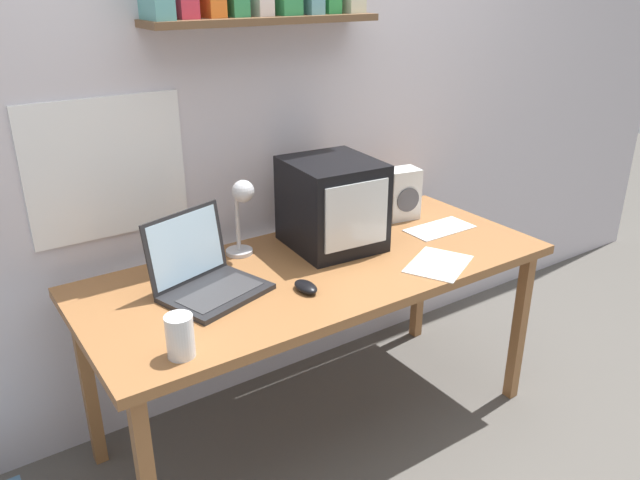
{
  "coord_description": "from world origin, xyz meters",
  "views": [
    {
      "loc": [
        -1.16,
        -1.7,
        1.7
      ],
      "look_at": [
        0.0,
        0.0,
        0.82
      ],
      "focal_mm": 35.0,
      "sensor_mm": 36.0,
      "label": 1
    }
  ],
  "objects_px": {
    "desk_lamp": "(242,207)",
    "computer_mouse": "(306,287)",
    "juice_glass": "(180,338)",
    "loose_paper_near_monitor": "(440,229)",
    "crt_monitor": "(332,204)",
    "laptop": "(203,273)",
    "corner_desk": "(320,279)",
    "space_heater": "(402,194)",
    "loose_paper_near_laptop": "(438,264)"
  },
  "relations": [
    {
      "from": "space_heater",
      "to": "juice_glass",
      "type": "bearing_deg",
      "value": -148.75
    },
    {
      "from": "corner_desk",
      "to": "space_heater",
      "type": "xyz_separation_m",
      "value": [
        0.57,
        0.2,
        0.17
      ]
    },
    {
      "from": "space_heater",
      "to": "loose_paper_near_laptop",
      "type": "height_order",
      "value": "space_heater"
    },
    {
      "from": "laptop",
      "to": "loose_paper_near_laptop",
      "type": "distance_m",
      "value": 0.85
    },
    {
      "from": "laptop",
      "to": "desk_lamp",
      "type": "relative_size",
      "value": 1.28
    },
    {
      "from": "crt_monitor",
      "to": "loose_paper_near_laptop",
      "type": "distance_m",
      "value": 0.46
    },
    {
      "from": "crt_monitor",
      "to": "laptop",
      "type": "distance_m",
      "value": 0.59
    },
    {
      "from": "loose_paper_near_monitor",
      "to": "loose_paper_near_laptop",
      "type": "distance_m",
      "value": 0.35
    },
    {
      "from": "desk_lamp",
      "to": "loose_paper_near_monitor",
      "type": "xyz_separation_m",
      "value": [
        0.8,
        -0.22,
        -0.2
      ]
    },
    {
      "from": "laptop",
      "to": "juice_glass",
      "type": "bearing_deg",
      "value": -141.0
    },
    {
      "from": "desk_lamp",
      "to": "crt_monitor",
      "type": "bearing_deg",
      "value": -20.98
    },
    {
      "from": "corner_desk",
      "to": "loose_paper_near_monitor",
      "type": "bearing_deg",
      "value": 0.98
    },
    {
      "from": "corner_desk",
      "to": "desk_lamp",
      "type": "xyz_separation_m",
      "value": [
        -0.19,
        0.23,
        0.26
      ]
    },
    {
      "from": "crt_monitor",
      "to": "juice_glass",
      "type": "relative_size",
      "value": 2.99
    },
    {
      "from": "laptop",
      "to": "loose_paper_near_monitor",
      "type": "distance_m",
      "value": 1.05
    },
    {
      "from": "corner_desk",
      "to": "desk_lamp",
      "type": "bearing_deg",
      "value": 130.25
    },
    {
      "from": "desk_lamp",
      "to": "computer_mouse",
      "type": "distance_m",
      "value": 0.41
    },
    {
      "from": "crt_monitor",
      "to": "loose_paper_near_monitor",
      "type": "distance_m",
      "value": 0.51
    },
    {
      "from": "laptop",
      "to": "computer_mouse",
      "type": "height_order",
      "value": "laptop"
    },
    {
      "from": "laptop",
      "to": "desk_lamp",
      "type": "bearing_deg",
      "value": 18.4
    },
    {
      "from": "laptop",
      "to": "space_heater",
      "type": "relative_size",
      "value": 1.76
    },
    {
      "from": "space_heater",
      "to": "computer_mouse",
      "type": "height_order",
      "value": "space_heater"
    },
    {
      "from": "laptop",
      "to": "computer_mouse",
      "type": "bearing_deg",
      "value": -52.14
    },
    {
      "from": "corner_desk",
      "to": "loose_paper_near_monitor",
      "type": "distance_m",
      "value": 0.62
    },
    {
      "from": "crt_monitor",
      "to": "space_heater",
      "type": "xyz_separation_m",
      "value": [
        0.42,
        0.07,
        -0.06
      ]
    },
    {
      "from": "desk_lamp",
      "to": "juice_glass",
      "type": "distance_m",
      "value": 0.69
    },
    {
      "from": "computer_mouse",
      "to": "juice_glass",
      "type": "bearing_deg",
      "value": -165.42
    },
    {
      "from": "desk_lamp",
      "to": "computer_mouse",
      "type": "relative_size",
      "value": 2.86
    },
    {
      "from": "juice_glass",
      "to": "desk_lamp",
      "type": "bearing_deg",
      "value": 47.27
    },
    {
      "from": "laptop",
      "to": "space_heater",
      "type": "bearing_deg",
      "value": -8.58
    },
    {
      "from": "juice_glass",
      "to": "loose_paper_near_monitor",
      "type": "xyz_separation_m",
      "value": [
        1.26,
        0.28,
        -0.05
      ]
    },
    {
      "from": "crt_monitor",
      "to": "loose_paper_near_laptop",
      "type": "bearing_deg",
      "value": -55.27
    },
    {
      "from": "desk_lamp",
      "to": "space_heater",
      "type": "distance_m",
      "value": 0.76
    },
    {
      "from": "space_heater",
      "to": "laptop",
      "type": "bearing_deg",
      "value": -161.5
    },
    {
      "from": "space_heater",
      "to": "loose_paper_near_laptop",
      "type": "distance_m",
      "value": 0.5
    },
    {
      "from": "laptop",
      "to": "loose_paper_near_monitor",
      "type": "height_order",
      "value": "laptop"
    },
    {
      "from": "space_heater",
      "to": "computer_mouse",
      "type": "bearing_deg",
      "value": -144.43
    },
    {
      "from": "corner_desk",
      "to": "loose_paper_near_laptop",
      "type": "bearing_deg",
      "value": -33.58
    },
    {
      "from": "desk_lamp",
      "to": "loose_paper_near_laptop",
      "type": "relative_size",
      "value": 0.97
    },
    {
      "from": "corner_desk",
      "to": "crt_monitor",
      "type": "relative_size",
      "value": 4.62
    },
    {
      "from": "desk_lamp",
      "to": "computer_mouse",
      "type": "height_order",
      "value": "desk_lamp"
    },
    {
      "from": "desk_lamp",
      "to": "juice_glass",
      "type": "height_order",
      "value": "desk_lamp"
    },
    {
      "from": "laptop",
      "to": "space_heater",
      "type": "distance_m",
      "value": 1.01
    },
    {
      "from": "crt_monitor",
      "to": "desk_lamp",
      "type": "height_order",
      "value": "crt_monitor"
    },
    {
      "from": "crt_monitor",
      "to": "laptop",
      "type": "relative_size",
      "value": 0.97
    },
    {
      "from": "laptop",
      "to": "juice_glass",
      "type": "height_order",
      "value": "laptop"
    },
    {
      "from": "loose_paper_near_monitor",
      "to": "loose_paper_near_laptop",
      "type": "bearing_deg",
      "value": -135.05
    },
    {
      "from": "corner_desk",
      "to": "juice_glass",
      "type": "height_order",
      "value": "juice_glass"
    },
    {
      "from": "laptop",
      "to": "loose_paper_near_monitor",
      "type": "xyz_separation_m",
      "value": [
        1.05,
        -0.04,
        -0.06
      ]
    },
    {
      "from": "corner_desk",
      "to": "computer_mouse",
      "type": "relative_size",
      "value": 16.33
    }
  ]
}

